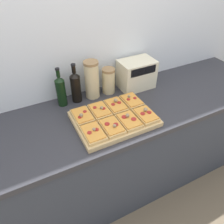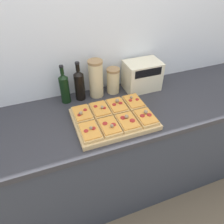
{
  "view_description": "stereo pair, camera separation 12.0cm",
  "coord_description": "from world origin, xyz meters",
  "px_view_note": "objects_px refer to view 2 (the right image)",
  "views": [
    {
      "loc": [
        -0.56,
        -0.75,
        1.83
      ],
      "look_at": [
        -0.06,
        0.25,
        0.94
      ],
      "focal_mm": 35.0,
      "sensor_mm": 36.0,
      "label": 1
    },
    {
      "loc": [
        -0.46,
        -0.8,
        1.83
      ],
      "look_at": [
        -0.06,
        0.25,
        0.94
      ],
      "focal_mm": 35.0,
      "sensor_mm": 36.0,
      "label": 2
    }
  ],
  "objects_px": {
    "cutting_board": "(114,119)",
    "toaster_oven": "(142,75)",
    "olive_oil_bottle": "(64,88)",
    "grain_jar_short": "(113,81)",
    "wine_bottle": "(79,84)",
    "grain_jar_tall": "(96,79)"
  },
  "relations": [
    {
      "from": "cutting_board",
      "to": "toaster_oven",
      "type": "bearing_deg",
      "value": 40.8
    },
    {
      "from": "olive_oil_bottle",
      "to": "grain_jar_short",
      "type": "bearing_deg",
      "value": 0.0
    },
    {
      "from": "grain_jar_tall",
      "to": "toaster_oven",
      "type": "bearing_deg",
      "value": -4.27
    },
    {
      "from": "grain_jar_short",
      "to": "cutting_board",
      "type": "bearing_deg",
      "value": -110.34
    },
    {
      "from": "grain_jar_short",
      "to": "olive_oil_bottle",
      "type": "bearing_deg",
      "value": -180.0
    },
    {
      "from": "olive_oil_bottle",
      "to": "toaster_oven",
      "type": "xyz_separation_m",
      "value": [
        0.6,
        -0.03,
        -0.01
      ]
    },
    {
      "from": "cutting_board",
      "to": "wine_bottle",
      "type": "bearing_deg",
      "value": 112.52
    },
    {
      "from": "olive_oil_bottle",
      "to": "toaster_oven",
      "type": "height_order",
      "value": "olive_oil_bottle"
    },
    {
      "from": "olive_oil_bottle",
      "to": "toaster_oven",
      "type": "distance_m",
      "value": 0.6
    },
    {
      "from": "cutting_board",
      "to": "wine_bottle",
      "type": "relative_size",
      "value": 1.75
    },
    {
      "from": "toaster_oven",
      "to": "olive_oil_bottle",
      "type": "bearing_deg",
      "value": 177.4
    },
    {
      "from": "wine_bottle",
      "to": "grain_jar_tall",
      "type": "bearing_deg",
      "value": 0.0
    },
    {
      "from": "olive_oil_bottle",
      "to": "wine_bottle",
      "type": "relative_size",
      "value": 0.98
    },
    {
      "from": "cutting_board",
      "to": "wine_bottle",
      "type": "height_order",
      "value": "wine_bottle"
    },
    {
      "from": "grain_jar_tall",
      "to": "toaster_oven",
      "type": "distance_m",
      "value": 0.37
    },
    {
      "from": "cutting_board",
      "to": "grain_jar_short",
      "type": "height_order",
      "value": "grain_jar_short"
    },
    {
      "from": "grain_jar_short",
      "to": "toaster_oven",
      "type": "relative_size",
      "value": 0.67
    },
    {
      "from": "olive_oil_bottle",
      "to": "grain_jar_short",
      "type": "xyz_separation_m",
      "value": [
        0.37,
        0.0,
        -0.02
      ]
    },
    {
      "from": "cutting_board",
      "to": "toaster_oven",
      "type": "xyz_separation_m",
      "value": [
        0.35,
        0.3,
        0.1
      ]
    },
    {
      "from": "toaster_oven",
      "to": "wine_bottle",
      "type": "bearing_deg",
      "value": 176.82
    },
    {
      "from": "cutting_board",
      "to": "grain_jar_tall",
      "type": "bearing_deg",
      "value": 92.03
    },
    {
      "from": "cutting_board",
      "to": "wine_bottle",
      "type": "distance_m",
      "value": 0.37
    }
  ]
}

